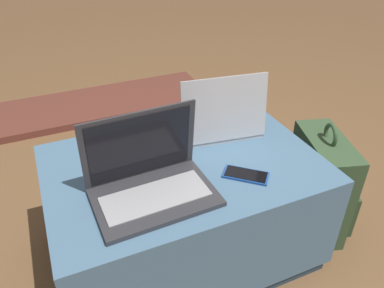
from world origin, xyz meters
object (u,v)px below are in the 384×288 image
at_px(laptop_far, 218,120).
at_px(cell_phone, 246,175).
at_px(backpack, 321,186).
at_px(laptop_near, 150,179).

bearing_deg(laptop_far, cell_phone, 90.14).
relative_size(laptop_far, backpack, 0.70).
distance_m(laptop_near, laptop_far, 0.43).
relative_size(laptop_far, cell_phone, 2.26).
bearing_deg(laptop_far, laptop_near, 41.93).
bearing_deg(laptop_near, cell_phone, -10.83).
bearing_deg(laptop_near, backpack, -0.83).
distance_m(laptop_far, cell_phone, 0.29).
bearing_deg(laptop_near, laptop_far, 31.93).
relative_size(laptop_near, laptop_far, 1.06).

